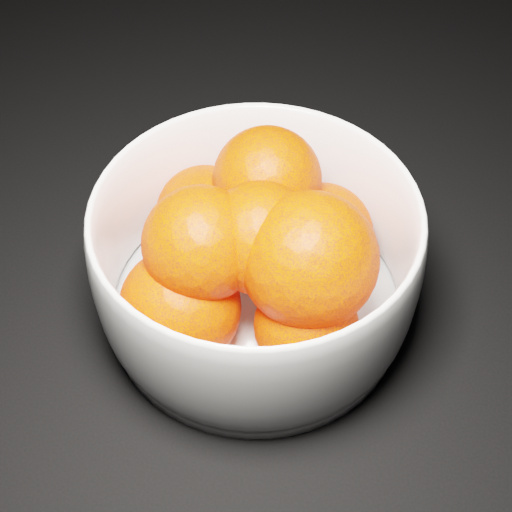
# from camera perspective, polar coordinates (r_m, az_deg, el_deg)

# --- Properties ---
(ground) EXTENTS (3.00, 3.00, 0.00)m
(ground) POSITION_cam_1_polar(r_m,az_deg,el_deg) (0.62, -3.21, -0.65)
(ground) COLOR black
(ground) RESTS_ON ground
(bowl) EXTENTS (0.25, 0.25, 0.12)m
(bowl) POSITION_cam_1_polar(r_m,az_deg,el_deg) (0.54, 0.00, -0.42)
(bowl) COLOR white
(bowl) RESTS_ON ground
(orange_pile) EXTENTS (0.18, 0.18, 0.14)m
(orange_pile) POSITION_cam_1_polar(r_m,az_deg,el_deg) (0.52, -0.00, 0.49)
(orange_pile) COLOR #FF3001
(orange_pile) RESTS_ON bowl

